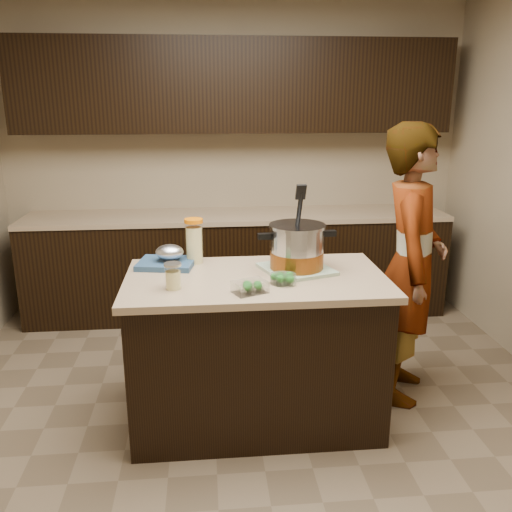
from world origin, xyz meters
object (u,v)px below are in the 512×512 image
at_px(stock_pot, 297,250).
at_px(person, 411,266).
at_px(lemonade_pitcher, 194,243).
at_px(island, 256,349).

xyz_separation_m(stock_pot, person, (0.74, 0.13, -0.16)).
bearing_deg(lemonade_pitcher, island, -40.88).
bearing_deg(stock_pot, island, -166.58).
bearing_deg(person, island, 124.12).
bearing_deg(island, stock_pot, 18.39).
bearing_deg(lemonade_pitcher, person, -3.55).
xyz_separation_m(island, person, (0.98, 0.22, 0.41)).
bearing_deg(person, stock_pot, 122.08).
relative_size(stock_pot, lemonade_pitcher, 1.72).
relative_size(island, stock_pot, 3.17).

